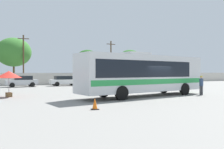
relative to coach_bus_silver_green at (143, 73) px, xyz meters
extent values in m
plane|color=gray|center=(0.91, 9.43, -1.93)|extent=(300.00, 300.00, 0.00)
cube|color=beige|center=(0.91, 21.60, -0.98)|extent=(80.00, 0.30, 1.90)
cube|color=silver|center=(0.13, 0.02, -0.02)|extent=(12.08, 4.15, 2.94)
cube|color=black|center=(-0.45, -0.06, 0.33)|extent=(9.97, 3.88, 1.29)
cube|color=green|center=(0.13, 0.02, -0.67)|extent=(11.85, 4.14, 0.41)
cube|color=#19212D|center=(6.01, 0.83, 0.51)|extent=(0.35, 2.28, 1.53)
cube|color=green|center=(6.02, 0.83, -1.14)|extent=(0.40, 2.48, 0.71)
cube|color=#B2B2B2|center=(-0.75, -0.10, 1.57)|extent=(2.37, 1.69, 0.24)
cylinder|color=black|center=(3.60, 1.73, -1.41)|extent=(1.07, 0.44, 1.04)
cylinder|color=black|center=(3.94, -0.69, -1.41)|extent=(1.07, 0.44, 1.04)
cylinder|color=black|center=(-3.26, 0.79, -1.41)|extent=(1.07, 0.44, 1.04)
cylinder|color=black|center=(-2.93, -1.64, -1.41)|extent=(1.07, 0.44, 1.04)
cylinder|color=#4C4C51|center=(5.20, -1.32, -1.53)|extent=(0.15, 0.15, 0.80)
cylinder|color=#4C4C51|center=(5.25, -1.46, -1.53)|extent=(0.15, 0.15, 0.80)
cylinder|color=#33476B|center=(5.23, -1.39, -0.81)|extent=(0.43, 0.43, 0.64)
sphere|color=tan|center=(5.23, -1.39, -0.38)|extent=(0.22, 0.22, 0.22)
cylinder|color=yellow|center=(5.23, -1.39, -0.28)|extent=(0.23, 0.23, 0.07)
cylinder|color=gray|center=(-10.06, 4.41, -0.90)|extent=(0.05, 0.05, 2.06)
cone|color=red|center=(-10.06, 4.41, -0.10)|extent=(2.02, 2.02, 0.56)
cube|color=brown|center=(-10.06, 4.41, -1.75)|extent=(0.52, 0.52, 0.36)
cube|color=#B7BABF|center=(-7.87, 17.91, -1.28)|extent=(4.20, 1.96, 0.66)
cube|color=black|center=(-7.67, 17.92, -0.68)|extent=(2.34, 1.74, 0.54)
cylinder|color=black|center=(-9.12, 16.98, -1.61)|extent=(0.65, 0.24, 0.64)
cylinder|color=black|center=(-9.19, 18.74, -1.61)|extent=(0.65, 0.24, 0.64)
cylinder|color=black|center=(-6.56, 17.08, -1.61)|extent=(0.65, 0.24, 0.64)
cylinder|color=black|center=(-6.63, 18.84, -1.61)|extent=(0.65, 0.24, 0.64)
cube|color=silver|center=(-1.85, 18.02, -1.30)|extent=(4.33, 1.85, 0.63)
cube|color=black|center=(-2.06, 18.02, -0.72)|extent=(2.39, 1.68, 0.52)
cylinder|color=black|center=(-0.52, 18.91, -1.61)|extent=(0.64, 0.23, 0.64)
cylinder|color=black|center=(-0.50, 17.15, -1.61)|extent=(0.64, 0.23, 0.64)
cylinder|color=black|center=(-3.19, 18.89, -1.61)|extent=(0.64, 0.23, 0.64)
cylinder|color=black|center=(-3.17, 17.12, -1.61)|extent=(0.64, 0.23, 0.64)
cube|color=slate|center=(3.99, 17.44, -1.31)|extent=(4.57, 1.87, 0.61)
cube|color=black|center=(3.77, 17.45, -0.76)|extent=(2.52, 1.70, 0.50)
cylinder|color=black|center=(5.41, 18.30, -1.61)|extent=(0.64, 0.23, 0.64)
cylinder|color=black|center=(5.39, 16.54, -1.61)|extent=(0.64, 0.23, 0.64)
cylinder|color=black|center=(2.60, 18.35, -1.61)|extent=(0.64, 0.23, 0.64)
cylinder|color=black|center=(2.57, 16.58, -1.61)|extent=(0.64, 0.23, 0.64)
cube|color=silver|center=(9.37, 18.03, -1.28)|extent=(4.34, 1.99, 0.67)
cube|color=black|center=(9.58, 18.04, -0.67)|extent=(2.42, 1.76, 0.55)
cylinder|color=black|center=(8.09, 17.09, -1.61)|extent=(0.65, 0.25, 0.64)
cylinder|color=black|center=(8.01, 18.85, -1.61)|extent=(0.65, 0.25, 0.64)
cylinder|color=black|center=(10.73, 17.20, -1.61)|extent=(0.65, 0.25, 0.64)
cylinder|color=black|center=(10.65, 18.97, -1.61)|extent=(0.65, 0.25, 0.64)
cylinder|color=#4C3823|center=(8.76, 23.89, 2.07)|extent=(0.24, 0.24, 8.01)
cube|color=#473321|center=(8.76, 23.89, 5.48)|extent=(1.80, 0.15, 0.12)
cylinder|color=#4C3823|center=(-6.94, 24.91, 2.16)|extent=(0.24, 0.24, 8.19)
cube|color=#473321|center=(-6.94, 24.91, 5.65)|extent=(1.78, 0.55, 0.12)
cylinder|color=brown|center=(-8.27, 27.55, -0.21)|extent=(0.32, 0.32, 3.43)
ellipsoid|color=#38752D|center=(-8.27, 27.55, 3.57)|extent=(5.90, 5.90, 5.02)
cylinder|color=brown|center=(3.93, 23.87, -0.48)|extent=(0.32, 0.32, 2.91)
ellipsoid|color=#23561E|center=(3.93, 23.87, 2.43)|extent=(4.14, 4.14, 3.52)
cylinder|color=brown|center=(13.64, 24.98, -0.47)|extent=(0.32, 0.32, 2.93)
ellipsoid|color=#2D6628|center=(13.64, 24.98, 2.67)|extent=(4.78, 4.78, 4.06)
cube|color=black|center=(-6.22, -4.65, -1.91)|extent=(0.36, 0.36, 0.04)
cone|color=orange|center=(-6.22, -4.65, -1.59)|extent=(0.28, 0.28, 0.60)
camera|label=1|loc=(-10.95, -16.24, 0.07)|focal=37.33mm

